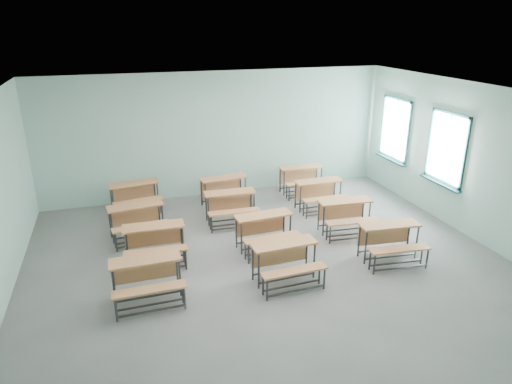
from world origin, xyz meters
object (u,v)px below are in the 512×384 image
desk_unit_r1c0 (154,239)px  desk_unit_r0c0 (147,274)px  desk_unit_r0c2 (391,237)px  desk_unit_r1c2 (346,212)px  desk_unit_r3c2 (302,176)px  desk_unit_r2c1 (231,203)px  desk_unit_r2c2 (320,191)px  desk_unit_r0c1 (286,257)px  desk_unit_r3c0 (135,193)px  desk_unit_r1c1 (265,227)px  desk_unit_r3c1 (225,187)px  desk_unit_r2c0 (137,217)px

desk_unit_r1c0 → desk_unit_r0c0: bearing=-98.5°
desk_unit_r0c2 → desk_unit_r1c2: bearing=105.4°
desk_unit_r0c0 → desk_unit_r3c2: 5.85m
desk_unit_r2c1 → desk_unit_r2c2: same height
desk_unit_r0c1 → desk_unit_r2c1: size_ratio=1.00×
desk_unit_r1c0 → desk_unit_r3c0: same height
desk_unit_r0c2 → desk_unit_r3c2: (-0.19, 3.89, 0.00)m
desk_unit_r0c1 → desk_unit_r1c0: size_ratio=1.00×
desk_unit_r1c2 → desk_unit_r2c2: bearing=94.0°
desk_unit_r0c0 → desk_unit_r1c0: bearing=77.9°
desk_unit_r2c1 → desk_unit_r3c2: 2.62m
desk_unit_r0c0 → desk_unit_r2c2: size_ratio=1.01×
desk_unit_r2c1 → desk_unit_r1c1: bearing=-74.4°
desk_unit_r0c0 → desk_unit_r3c0: 3.89m
desk_unit_r0c0 → desk_unit_r2c2: bearing=31.0°
desk_unit_r0c0 → desk_unit_r3c2: bearing=40.6°
desk_unit_r3c2 → desk_unit_r3c1: bearing=-172.4°
desk_unit_r1c1 → desk_unit_r2c1: bearing=99.1°
desk_unit_r2c1 → desk_unit_r1c0: bearing=-141.8°
desk_unit_r0c1 → desk_unit_r2c2: (1.97, 2.85, 0.00)m
desk_unit_r3c0 → desk_unit_r0c0: bearing=-98.3°
desk_unit_r0c0 → desk_unit_r1c1: size_ratio=0.97×
desk_unit_r0c0 → desk_unit_r2c1: (2.09, 2.59, 0.00)m
desk_unit_r0c2 → desk_unit_r3c1: (-2.36, 3.65, 0.00)m
desk_unit_r1c1 → desk_unit_r3c2: size_ratio=1.03×
desk_unit_r2c0 → desk_unit_r2c2: same height
desk_unit_r0c2 → desk_unit_r2c2: size_ratio=1.06×
desk_unit_r0c1 → desk_unit_r1c1: 1.29m
desk_unit_r0c1 → desk_unit_r3c2: 4.49m
desk_unit_r1c2 → desk_unit_r3c1: size_ratio=0.98×
desk_unit_r0c2 → desk_unit_r3c1: 4.34m
desk_unit_r1c1 → desk_unit_r1c2: 1.92m
desk_unit_r0c2 → desk_unit_r2c2: (-0.22, 2.72, 0.00)m
desk_unit_r3c2 → desk_unit_r2c0: bearing=-160.4°
desk_unit_r0c1 → desk_unit_r3c1: (-0.17, 3.78, 0.00)m
desk_unit_r1c2 → desk_unit_r2c1: same height
desk_unit_r0c2 → desk_unit_r0c0: bearing=-174.6°
desk_unit_r3c1 → desk_unit_r3c2: 2.19m
desk_unit_r1c0 → desk_unit_r1c1: (2.17, -0.13, 0.00)m
desk_unit_r0c1 → desk_unit_r3c1: bearing=90.2°
desk_unit_r2c0 → desk_unit_r3c1: 2.51m
desk_unit_r1c2 → desk_unit_r3c0: size_ratio=0.97×
desk_unit_r1c1 → desk_unit_r3c0: same height
desk_unit_r1c2 → desk_unit_r3c2: 2.53m
desk_unit_r2c0 → desk_unit_r3c1: (2.20, 1.21, 0.00)m
desk_unit_r0c2 → desk_unit_r3c0: size_ratio=0.98×
desk_unit_r0c2 → desk_unit_r3c1: size_ratio=0.99×
desk_unit_r1c0 → desk_unit_r1c1: same height
desk_unit_r1c2 → desk_unit_r2c0: (-4.33, 1.09, 0.00)m
desk_unit_r3c0 → desk_unit_r3c1: (2.15, -0.26, 0.00)m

